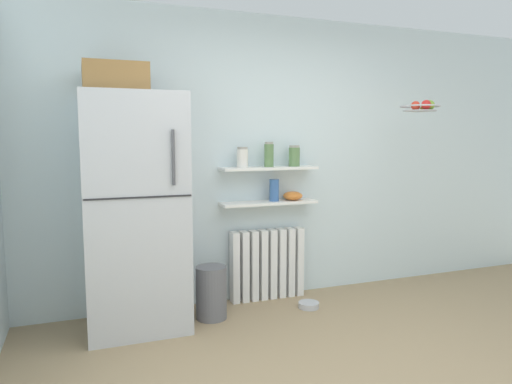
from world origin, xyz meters
TOP-DOWN VIEW (x-y plane):
  - ground_plane at (0.00, 0.50)m, footprint 7.04×7.04m
  - back_wall at (0.00, 2.05)m, footprint 7.04×0.10m
  - refrigerator at (-1.24, 1.67)m, footprint 0.76×0.69m
  - radiator at (-0.02, 1.92)m, footprint 0.70×0.12m
  - wall_shelf_lower at (-0.02, 1.89)m, footprint 0.90×0.22m
  - wall_shelf_upper at (-0.02, 1.89)m, footprint 0.90×0.22m
  - storage_jar_0 at (-0.28, 1.89)m, footprint 0.10×0.10m
  - storage_jar_1 at (-0.02, 1.89)m, footprint 0.08×0.08m
  - storage_jar_2 at (0.23, 1.89)m, footprint 0.10×0.10m
  - vase at (0.03, 1.89)m, footprint 0.09×0.09m
  - shelf_bowl at (0.22, 1.89)m, footprint 0.18×0.18m
  - trash_bin at (-0.64, 1.63)m, footprint 0.26×0.26m
  - pet_food_bowl at (0.23, 1.56)m, footprint 0.18×0.18m
  - hanging_fruit_basket at (1.25, 1.41)m, footprint 0.35×0.35m

SIDE VIEW (x-z plane):
  - ground_plane at x=0.00m, z-range 0.00..0.00m
  - pet_food_bowl at x=0.23m, z-range 0.00..0.05m
  - trash_bin at x=-0.64m, z-range 0.00..0.44m
  - radiator at x=-0.02m, z-range 0.00..0.65m
  - wall_shelf_lower at x=-0.02m, z-range 0.90..0.92m
  - shelf_bowl at x=0.22m, z-range 0.92..1.00m
  - refrigerator at x=-1.24m, z-range -0.06..1.99m
  - vase at x=0.03m, z-range 0.92..1.12m
  - wall_shelf_upper at x=-0.02m, z-range 1.21..1.24m
  - back_wall at x=0.00m, z-range 0.00..2.60m
  - storage_jar_0 at x=-0.28m, z-range 1.24..1.42m
  - storage_jar_2 at x=0.23m, z-range 1.24..1.43m
  - storage_jar_1 at x=-0.02m, z-range 1.24..1.46m
  - hanging_fruit_basket at x=1.25m, z-range 1.73..1.83m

